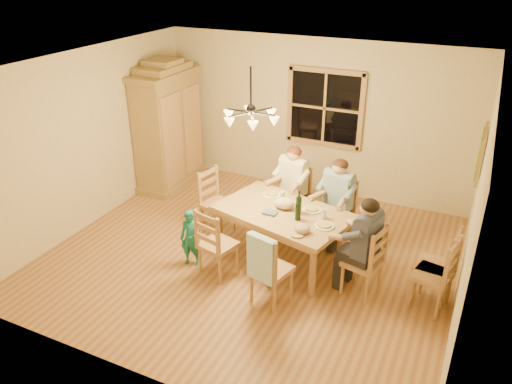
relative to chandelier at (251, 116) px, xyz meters
The scene contains 33 objects.
floor 2.08m from the chandelier, ahead, with size 5.50×5.50×0.00m, color #935B35.
ceiling 0.62m from the chandelier, ahead, with size 5.50×5.00×0.02m, color white.
wall_back 2.60m from the chandelier, 90.00° to the left, with size 5.50×0.02×2.70m, color #C9BB8E.
wall_left 2.84m from the chandelier, behind, with size 0.02×5.00×2.70m, color #C9BB8E.
wall_right 2.84m from the chandelier, ahead, with size 0.02×5.00×2.70m, color #C9BB8E.
window 2.53m from the chandelier, 85.36° to the left, with size 1.30×0.06×1.30m.
painting 3.00m from the chandelier, 23.86° to the left, with size 0.06×0.78×0.64m.
chandelier is the anchor object (origin of this frame).
armoire 3.08m from the chandelier, 146.54° to the left, with size 0.66×1.40×2.30m.
dining_table 1.49m from the chandelier, 17.34° to the left, with size 1.99×1.49×0.76m.
chair_far_left 2.07m from the chandelier, 79.66° to the left, with size 0.53×0.51×0.99m.
chair_far_right 2.20m from the chandelier, 41.96° to the left, with size 0.53×0.51×0.99m.
chair_near_left 1.88m from the chandelier, 110.41° to the right, with size 0.53×0.51×0.99m.
chair_near_right 2.05m from the chandelier, 50.66° to the right, with size 0.53×0.51×0.99m.
chair_end_left 1.99m from the chandelier, 151.06° to the left, with size 0.51×0.53×0.99m.
chair_end_right 2.41m from the chandelier, ahead, with size 0.51×0.53×0.99m.
adult_woman 1.64m from the chandelier, 79.66° to the left, with size 0.47×0.50×0.87m.
adult_plaid_man 1.79m from the chandelier, 41.96° to the left, with size 0.47×0.50×0.87m.
adult_slate_man 2.05m from the chandelier, ahead, with size 0.50×0.47×0.87m.
towel 1.79m from the chandelier, 58.29° to the right, with size 0.38×0.10×0.58m, color #AFD4ED.
wine_bottle_a 1.32m from the chandelier, 13.40° to the left, with size 0.08×0.08×0.33m, color black.
wine_bottle_b 1.34m from the chandelier, ahead, with size 0.08×0.08×0.33m, color black.
plate_woman 1.40m from the chandelier, 80.30° to the left, with size 0.26×0.26×0.02m, color white.
plate_plaid 1.55m from the chandelier, 21.78° to the left, with size 0.26×0.26×0.02m, color white.
plate_slate 1.68m from the chandelier, ahead, with size 0.26×0.26×0.02m, color white.
wine_glass_a 1.35m from the chandelier, 54.92° to the left, with size 0.06×0.06×0.14m, color silver.
wine_glass_b 1.60m from the chandelier, ahead, with size 0.06×0.06×0.14m, color silver.
cap 1.55m from the chandelier, 19.40° to the right, with size 0.20×0.20×0.11m, color tan.
napkin 1.33m from the chandelier, ahead, with size 0.18×0.14×0.03m, color #4C618C.
cloth_bundle 1.32m from the chandelier, 27.31° to the left, with size 0.28×0.22×0.15m, color #CEB195.
child 1.87m from the chandelier, 141.17° to the right, with size 0.30×0.20×0.83m, color #1A7778.
chair_spare_front 3.03m from the chandelier, ahead, with size 0.46×0.47×0.99m.
chair_spare_back 3.03m from the chandelier, ahead, with size 0.51×0.52×0.99m.
Camera 1 is at (2.63, -5.45, 3.96)m, focal length 35.00 mm.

